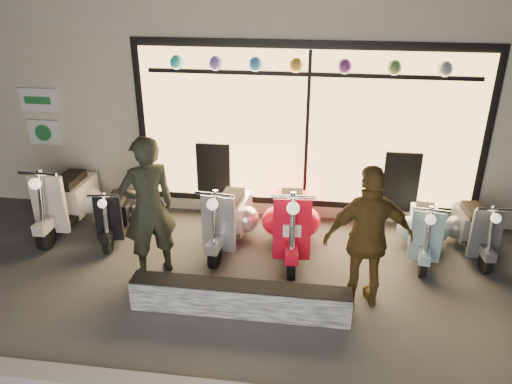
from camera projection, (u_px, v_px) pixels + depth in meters
ground at (236, 280)px, 6.70m from camera, size 40.00×40.00×0.00m
shop_building at (276, 58)px, 10.31m from camera, size 10.20×6.23×4.20m
graffiti_barrier at (240, 299)px, 6.01m from camera, size 2.66×0.28×0.40m
scooter_silver at (230, 215)px, 7.51m from camera, size 0.57×1.49×1.06m
scooter_red at (291, 219)px, 7.33m from camera, size 0.58×1.60×1.14m
scooter_black at (118, 212)px, 7.78m from camera, size 0.49×1.23×0.87m
scooter_cream at (70, 197)px, 8.02m from camera, size 0.51×1.59×1.14m
scooter_blue at (424, 228)px, 7.24m from camera, size 0.53×1.33×0.94m
scooter_grey at (473, 226)px, 7.33m from camera, size 0.46×1.28×0.91m
man at (148, 208)px, 6.50m from camera, size 0.85×0.80×1.96m
woman at (368, 238)px, 5.90m from camera, size 1.14×0.64×1.83m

